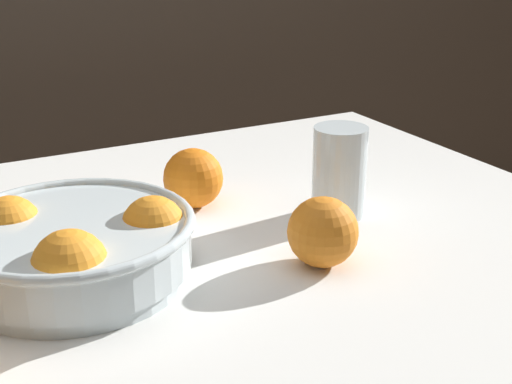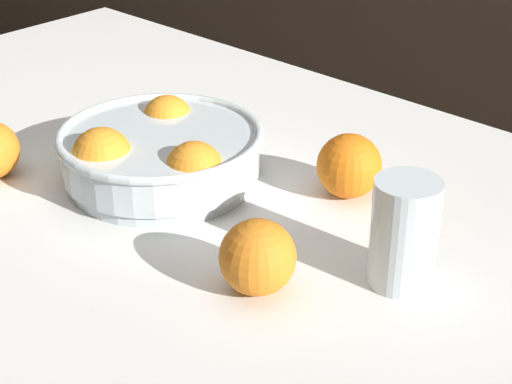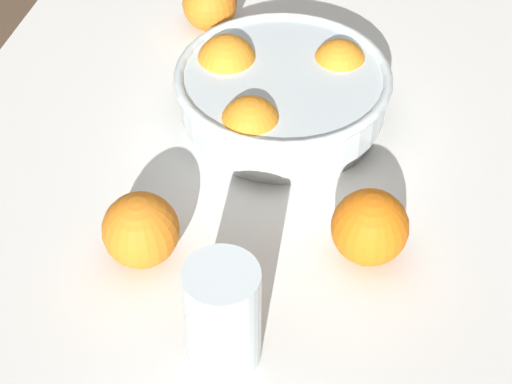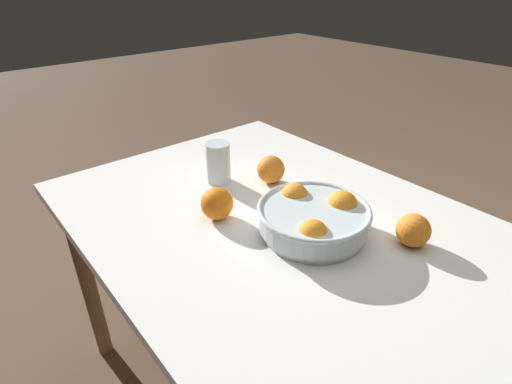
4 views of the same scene
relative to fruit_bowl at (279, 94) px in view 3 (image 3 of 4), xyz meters
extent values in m
cube|color=white|center=(0.00, 0.02, -0.06)|extent=(1.38, 0.86, 0.03)
cylinder|color=#936B47|center=(-0.64, -0.35, -0.41)|extent=(0.05, 0.05, 0.68)
cylinder|color=silver|center=(0.00, 0.00, -0.03)|extent=(0.24, 0.24, 0.02)
cylinder|color=silver|center=(0.00, 0.00, 0.00)|extent=(0.25, 0.25, 0.05)
torus|color=silver|center=(0.00, 0.00, 0.02)|extent=(0.27, 0.27, 0.01)
sphere|color=orange|center=(0.08, -0.02, 0.01)|extent=(0.07, 0.07, 0.07)
sphere|color=orange|center=(-0.06, 0.06, 0.01)|extent=(0.07, 0.07, 0.07)
sphere|color=orange|center=(-0.03, -0.07, 0.01)|extent=(0.08, 0.08, 0.08)
cylinder|color=#F4A314|center=(0.36, 0.03, 0.01)|extent=(0.06, 0.06, 0.10)
cylinder|color=silver|center=(0.36, 0.03, 0.02)|extent=(0.07, 0.07, 0.12)
sphere|color=orange|center=(0.25, -0.09, 0.00)|extent=(0.08, 0.08, 0.08)
sphere|color=orange|center=(-0.18, -0.14, 0.00)|extent=(0.08, 0.08, 0.08)
sphere|color=orange|center=(0.20, 0.14, 0.00)|extent=(0.08, 0.08, 0.08)
camera|label=1|loc=(-0.16, -0.70, 0.33)|focal=50.00mm
camera|label=2|loc=(0.76, -0.64, 0.48)|focal=60.00mm
camera|label=3|loc=(0.81, 0.16, 0.65)|focal=60.00mm
camera|label=4|loc=(-0.52, 0.61, 0.52)|focal=28.00mm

